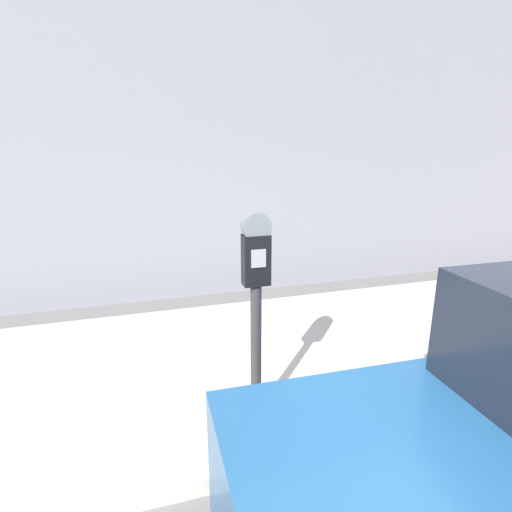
{
  "coord_description": "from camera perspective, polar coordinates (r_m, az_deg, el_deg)",
  "views": [
    {
      "loc": [
        -1.29,
        -1.25,
        2.16
      ],
      "look_at": [
        -0.54,
        1.28,
        1.43
      ],
      "focal_mm": 28.0,
      "sensor_mm": 36.0,
      "label": 1
    }
  ],
  "objects": [
    {
      "name": "sidewalk",
      "position": [
        4.24,
        3.49,
        -14.16
      ],
      "size": [
        24.0,
        2.8,
        0.13
      ],
      "color": "#BCB7AD",
      "rests_on": "ground_plane"
    },
    {
      "name": "parking_meter",
      "position": [
        2.81,
        0.0,
        -5.12
      ],
      "size": [
        0.2,
        0.12,
        1.6
      ],
      "color": "#2D2D30",
      "rests_on": "sidewalk"
    },
    {
      "name": "building_facade",
      "position": [
        5.92,
        -4.21,
        22.26
      ],
      "size": [
        24.0,
        0.3,
        5.71
      ],
      "color": "gray",
      "rests_on": "ground_plane"
    }
  ]
}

